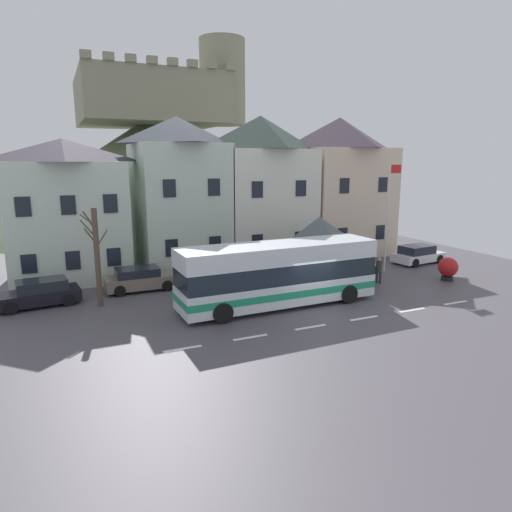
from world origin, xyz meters
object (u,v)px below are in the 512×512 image
(transit_bus, at_px, (279,275))
(pedestrian_01, at_px, (379,269))
(pedestrian_00, at_px, (317,273))
(townhouse_02, at_px, (260,190))
(parked_car_01, at_px, (140,279))
(townhouse_01, at_px, (179,194))
(townhouse_00, at_px, (67,210))
(hilltop_castle, at_px, (153,167))
(bare_tree_01, at_px, (97,255))
(townhouse_03, at_px, (338,186))
(bus_shelter, at_px, (319,229))
(harbour_buoy, at_px, (448,268))
(pedestrian_02, at_px, (373,275))
(public_bench, at_px, (299,263))
(parked_car_02, at_px, (418,254))
(flagpole, at_px, (389,210))
(parked_car_00, at_px, (39,293))

(transit_bus, relative_size, pedestrian_01, 6.62)
(pedestrian_00, bearing_deg, townhouse_02, 89.64)
(townhouse_02, distance_m, transit_bus, 11.96)
(parked_car_01, bearing_deg, townhouse_01, 53.28)
(townhouse_00, relative_size, parked_car_01, 2.17)
(hilltop_castle, distance_m, bare_tree_01, 30.98)
(townhouse_02, height_order, pedestrian_01, townhouse_02)
(townhouse_03, xyz_separation_m, bus_shelter, (-5.94, -6.88, -2.23))
(townhouse_01, distance_m, harbour_buoy, 18.58)
(bus_shelter, relative_size, pedestrian_01, 2.47)
(townhouse_03, bearing_deg, bare_tree_01, -159.58)
(transit_bus, height_order, pedestrian_01, transit_bus)
(harbour_buoy, bearing_deg, parked_car_01, 162.77)
(parked_car_01, xyz_separation_m, pedestrian_02, (12.73, -5.25, 0.15))
(hilltop_castle, distance_m, pedestrian_02, 33.64)
(public_bench, bearing_deg, parked_car_02, -11.13)
(townhouse_03, height_order, flagpole, townhouse_03)
(pedestrian_01, xyz_separation_m, bare_tree_01, (-16.24, 2.33, 1.81))
(transit_bus, xyz_separation_m, harbour_buoy, (12.14, 0.24, -0.86))
(pedestrian_02, bearing_deg, pedestrian_01, 37.21)
(townhouse_02, xyz_separation_m, pedestrian_01, (3.83, -9.28, -4.41))
(parked_car_02, height_order, pedestrian_02, pedestrian_02)
(townhouse_02, relative_size, pedestrian_01, 6.60)
(hilltop_castle, distance_m, parked_car_01, 28.67)
(townhouse_01, xyz_separation_m, parked_car_01, (-3.78, -5.12, -4.54))
(townhouse_00, height_order, bare_tree_01, townhouse_00)
(bus_shelter, relative_size, parked_car_02, 0.96)
(townhouse_01, xyz_separation_m, pedestrian_00, (6.11, -8.66, -4.39))
(townhouse_00, relative_size, bus_shelter, 2.21)
(townhouse_01, distance_m, parked_car_01, 7.81)
(townhouse_00, xyz_separation_m, pedestrian_00, (13.41, -8.47, -3.59))
(bus_shelter, bearing_deg, pedestrian_00, -123.21)
(parked_car_02, relative_size, public_bench, 2.90)
(parked_car_02, xyz_separation_m, pedestrian_00, (-10.17, -2.44, 0.16))
(harbour_buoy, bearing_deg, townhouse_01, 143.34)
(parked_car_01, bearing_deg, bus_shelter, -9.38)
(bus_shelter, height_order, flagpole, flagpole)
(townhouse_03, xyz_separation_m, transit_bus, (-10.88, -11.02, -3.73))
(townhouse_03, bearing_deg, harbour_buoy, -83.31)
(townhouse_03, height_order, public_bench, townhouse_03)
(pedestrian_01, distance_m, bare_tree_01, 16.50)
(pedestrian_01, distance_m, public_bench, 5.84)
(townhouse_01, height_order, public_bench, townhouse_01)
(townhouse_00, xyz_separation_m, pedestrian_01, (17.30, -9.39, -3.49))
(parked_car_00, distance_m, parked_car_02, 25.40)
(parked_car_01, bearing_deg, townhouse_03, 16.45)
(public_bench, bearing_deg, pedestrian_02, -73.94)
(pedestrian_02, bearing_deg, harbour_buoy, -4.21)
(bus_shelter, xyz_separation_m, flagpole, (5.21, -0.34, 1.03))
(parked_car_02, distance_m, flagpole, 5.29)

